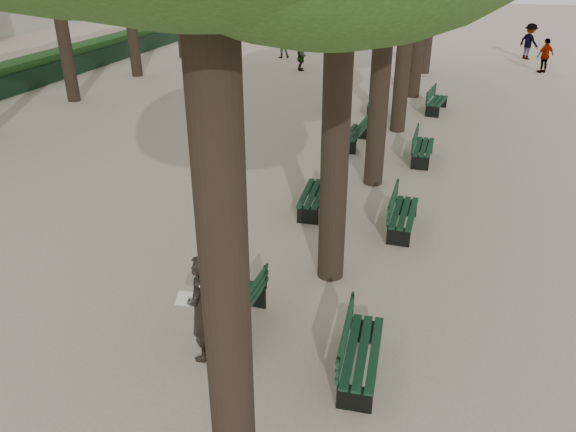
% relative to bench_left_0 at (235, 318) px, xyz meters
% --- Properties ---
extents(ground, '(120.00, 120.00, 0.00)m').
position_rel_bench_left_0_xyz_m(ground, '(-0.37, -0.74, -0.27)').
color(ground, '#BBA48D').
rests_on(ground, ground).
extents(bench_left_0, '(0.60, 1.81, 0.92)m').
position_rel_bench_left_0_xyz_m(bench_left_0, '(0.00, 0.00, 0.00)').
color(bench_left_0, black).
rests_on(bench_left_0, ground).
extents(bench_left_1, '(0.73, 1.85, 0.92)m').
position_rel_bench_left_0_xyz_m(bench_left_1, '(-0.00, 5.10, 0.00)').
color(bench_left_1, black).
rests_on(bench_left_1, ground).
extents(bench_left_2, '(0.67, 1.83, 0.92)m').
position_rel_bench_left_0_xyz_m(bench_left_2, '(-0.00, 10.18, 0.00)').
color(bench_left_2, black).
rests_on(bench_left_2, ground).
extents(bench_left_3, '(0.71, 1.84, 0.92)m').
position_rel_bench_left_0_xyz_m(bench_left_3, '(-0.00, 14.30, 0.00)').
color(bench_left_3, black).
rests_on(bench_left_3, ground).
extents(bench_right_0, '(0.71, 1.84, 0.92)m').
position_rel_bench_left_0_xyz_m(bench_right_0, '(2.27, -0.41, 0.00)').
color(bench_right_0, black).
rests_on(bench_right_0, ground).
extents(bench_right_1, '(0.59, 1.81, 0.92)m').
position_rel_bench_left_0_xyz_m(bench_right_1, '(2.27, 4.68, 0.00)').
color(bench_right_1, black).
rests_on(bench_right_1, ground).
extents(bench_right_2, '(0.58, 1.80, 0.92)m').
position_rel_bench_left_0_xyz_m(bench_right_2, '(2.27, 9.45, 0.00)').
color(bench_right_2, black).
rests_on(bench_right_2, ground).
extents(bench_right_3, '(0.78, 1.86, 0.92)m').
position_rel_bench_left_0_xyz_m(bench_right_3, '(2.27, 15.11, 0.00)').
color(bench_right_3, black).
rests_on(bench_right_3, ground).
extents(man_with_map, '(0.66, 0.79, 1.86)m').
position_rel_bench_left_0_xyz_m(man_with_map, '(-0.24, -0.72, 0.66)').
color(man_with_map, black).
rests_on(man_with_map, ground).
extents(pedestrian_d, '(0.84, 0.87, 1.76)m').
position_rel_bench_left_0_xyz_m(pedestrian_d, '(-2.55, 28.91, 0.61)').
color(pedestrian_d, '#262628').
rests_on(pedestrian_d, ground).
extents(pedestrian_c, '(0.99, 0.87, 1.69)m').
position_rel_bench_left_0_xyz_m(pedestrian_c, '(6.86, 24.13, 0.57)').
color(pedestrian_c, '#262628').
rests_on(pedestrian_c, ground).
extents(pedestrian_e, '(0.78, 1.46, 1.56)m').
position_rel_bench_left_0_xyz_m(pedestrian_e, '(-5.02, 21.04, 0.51)').
color(pedestrian_e, '#262628').
rests_on(pedestrian_e, ground).
extents(pedestrian_a, '(0.84, 0.63, 1.60)m').
position_rel_bench_left_0_xyz_m(pedestrian_a, '(-6.97, 23.93, 0.53)').
color(pedestrian_a, '#262628').
rests_on(pedestrian_a, ground).
extents(pedestrian_b, '(1.13, 1.18, 1.93)m').
position_rel_bench_left_0_xyz_m(pedestrian_b, '(6.31, 27.71, 0.69)').
color(pedestrian_b, '#262628').
rests_on(pedestrian_b, ground).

